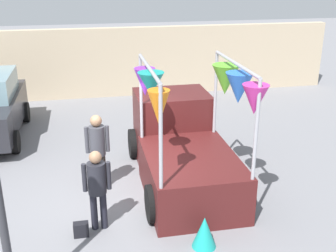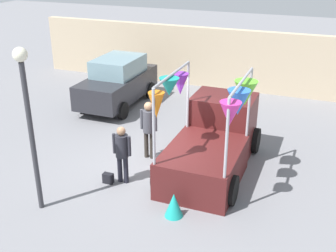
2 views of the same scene
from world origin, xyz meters
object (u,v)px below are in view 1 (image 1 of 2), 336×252
(person_customer, at_px, (97,183))
(handbag, at_px, (81,230))
(folded_kite_bundle_teal, at_px, (204,232))
(person_vendor, at_px, (97,145))
(vendor_truck, at_px, (181,142))

(person_customer, relative_size, handbag, 5.76)
(folded_kite_bundle_teal, bearing_deg, person_vendor, 124.76)
(handbag, bearing_deg, person_customer, 29.74)
(vendor_truck, height_order, person_customer, vendor_truck)
(person_customer, relative_size, person_vendor, 0.91)
(person_customer, xyz_separation_m, handbag, (-0.35, -0.20, -0.83))
(folded_kite_bundle_teal, bearing_deg, person_customer, 152.39)
(vendor_truck, distance_m, person_customer, 2.66)
(vendor_truck, relative_size, person_vendor, 2.31)
(person_customer, bearing_deg, person_vendor, 87.01)
(person_vendor, bearing_deg, vendor_truck, 5.92)
(vendor_truck, bearing_deg, handbag, -140.44)
(vendor_truck, bearing_deg, folded_kite_bundle_teal, -94.12)
(handbag, bearing_deg, vendor_truck, 39.56)
(vendor_truck, relative_size, person_customer, 2.53)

